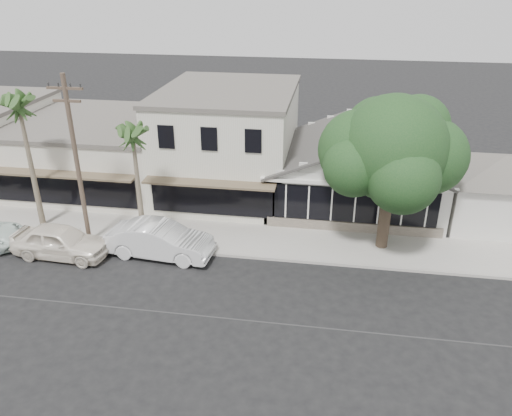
% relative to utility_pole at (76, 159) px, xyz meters
% --- Properties ---
extents(ground, '(140.00, 140.00, 0.00)m').
position_rel_utility_pole_xyz_m(ground, '(9.00, -5.20, -4.79)').
color(ground, black).
rests_on(ground, ground).
extents(sidewalk_north, '(90.00, 3.50, 0.15)m').
position_rel_utility_pole_xyz_m(sidewalk_north, '(1.00, 1.55, -4.71)').
color(sidewalk_north, '#9E9991').
rests_on(sidewalk_north, ground).
extents(corner_shop, '(10.40, 8.60, 5.10)m').
position_rel_utility_pole_xyz_m(corner_shop, '(14.00, 7.27, -2.17)').
color(corner_shop, beige).
rests_on(corner_shop, ground).
extents(side_cottage, '(6.00, 6.00, 3.00)m').
position_rel_utility_pole_xyz_m(side_cottage, '(22.20, 6.30, -3.29)').
color(side_cottage, beige).
rests_on(side_cottage, ground).
extents(row_building_near, '(8.00, 10.00, 6.50)m').
position_rel_utility_pole_xyz_m(row_building_near, '(6.00, 8.30, -1.54)').
color(row_building_near, silver).
rests_on(row_building_near, ground).
extents(row_building_midnear, '(10.00, 10.00, 4.20)m').
position_rel_utility_pole_xyz_m(row_building_midnear, '(-3.00, 8.30, -2.69)').
color(row_building_midnear, beige).
rests_on(row_building_midnear, ground).
extents(utility_pole, '(1.80, 0.24, 9.00)m').
position_rel_utility_pole_xyz_m(utility_pole, '(0.00, 0.00, 0.00)').
color(utility_pole, brown).
rests_on(utility_pole, ground).
extents(car_0, '(5.06, 2.26, 1.69)m').
position_rel_utility_pole_xyz_m(car_0, '(-0.76, -1.47, -3.94)').
color(car_0, white).
rests_on(car_0, ground).
extents(car_1, '(5.57, 2.36, 1.79)m').
position_rel_utility_pole_xyz_m(car_1, '(4.24, -0.66, -3.90)').
color(car_1, silver).
rests_on(car_1, ground).
extents(shade_tree, '(7.35, 6.65, 8.16)m').
position_rel_utility_pole_xyz_m(shade_tree, '(15.41, 2.09, 0.58)').
color(shade_tree, '#46382A').
rests_on(shade_tree, ground).
extents(palm_east, '(2.22, 2.22, 6.92)m').
position_rel_utility_pole_xyz_m(palm_east, '(2.84, 0.60, 1.14)').
color(palm_east, '#726651').
rests_on(palm_east, ground).
extents(palm_mid, '(2.82, 2.82, 8.05)m').
position_rel_utility_pole_xyz_m(palm_mid, '(-3.46, 1.32, 2.14)').
color(palm_mid, '#726651').
rests_on(palm_mid, ground).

